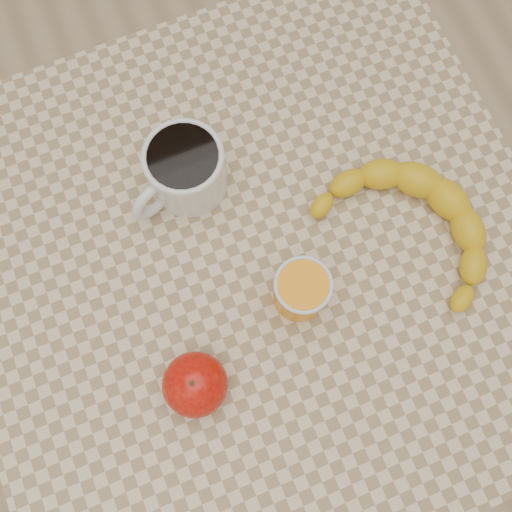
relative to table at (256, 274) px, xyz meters
name	(u,v)px	position (x,y,z in m)	size (l,w,h in m)	color
ground	(256,330)	(0.00, 0.00, -0.66)	(3.00, 3.00, 0.00)	tan
table	(256,274)	(0.00, 0.00, 0.00)	(0.80, 0.80, 0.75)	beige
coffee_mug	(184,170)	(-0.05, 0.14, 0.13)	(0.16, 0.14, 0.09)	silver
orange_juice_glass	(301,291)	(0.03, -0.07, 0.13)	(0.07, 0.07, 0.08)	orange
apple	(195,384)	(-0.13, -0.13, 0.12)	(0.09, 0.09, 0.08)	#870604
banana	(414,227)	(0.21, -0.04, 0.11)	(0.30, 0.35, 0.05)	gold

